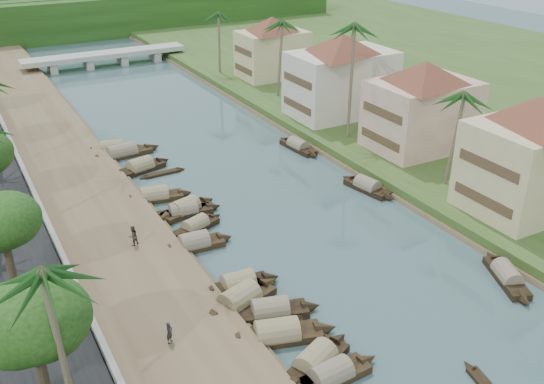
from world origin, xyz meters
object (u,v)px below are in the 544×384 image
bridge (105,56)px  person_near (169,333)px  sampan_0 (331,376)px  sampan_1 (315,363)px  building_near (538,152)px

bridge → person_near: 77.45m
bridge → person_near: bridge is taller
sampan_0 → person_near: person_near is taller
sampan_1 → building_near: bearing=-9.0°
bridge → sampan_1: bearing=-96.1°
sampan_0 → sampan_1: (-0.18, 1.45, 0.01)m
bridge → building_near: 76.54m
building_near → sampan_1: bearing=-164.8°
building_near → sampan_1: size_ratio=1.99×
bridge → sampan_0: (-8.60, -83.00, -1.31)m
sampan_1 → person_near: 9.46m
bridge → person_near: (-16.16, -75.74, -0.16)m
sampan_1 → bridge: bearing=59.7°
sampan_0 → sampan_1: bearing=93.6°
sampan_0 → bridge: bearing=80.7°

